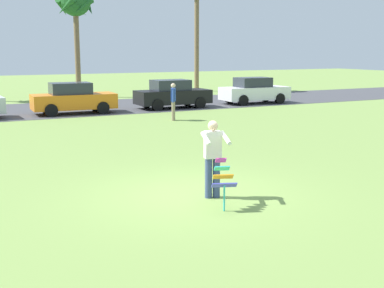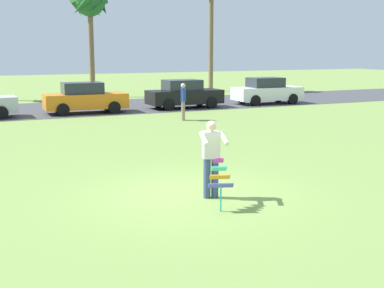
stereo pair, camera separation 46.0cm
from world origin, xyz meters
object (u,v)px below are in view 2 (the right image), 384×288
object	(u,v)px
kite_held	(220,178)
parked_car_orange	(85,98)
person_walker_near	(183,100)
palm_tree_centre_far	(90,5)
person_kite_flyer	(211,156)
parked_car_white	(267,91)
parked_car_black	(184,94)

from	to	relation	value
kite_held	parked_car_orange	xyz separation A→B (m)	(1.29, 17.39, 0.11)
person_walker_near	palm_tree_centre_far	bearing A→B (deg)	93.23
palm_tree_centre_far	person_walker_near	bearing A→B (deg)	-86.77
parked_car_orange	kite_held	bearing A→B (deg)	-94.25
parked_car_orange	person_walker_near	xyz separation A→B (m)	(3.52, -4.66, 0.16)
person_kite_flyer	parked_car_white	distance (m)	20.63
person_walker_near	parked_car_black	bearing A→B (deg)	65.56
kite_held	parked_car_orange	size ratio (longest dim) A/B	0.24
person_kite_flyer	kite_held	bearing A→B (deg)	-104.33
kite_held	person_walker_near	distance (m)	13.61
parked_car_black	person_kite_flyer	bearing A→B (deg)	-112.05
palm_tree_centre_far	person_kite_flyer	bearing A→B (deg)	-98.39
person_kite_flyer	person_walker_near	size ratio (longest dim) A/B	1.00
parked_car_white	palm_tree_centre_far	size ratio (longest dim) A/B	0.56
person_kite_flyer	palm_tree_centre_far	bearing A→B (deg)	81.61
parked_car_orange	parked_car_white	xyz separation A→B (m)	(11.16, -0.00, 0.00)
person_kite_flyer	person_walker_near	distance (m)	12.80
kite_held	person_walker_near	bearing A→B (deg)	69.31
parked_car_white	parked_car_orange	bearing A→B (deg)	180.00
parked_car_white	person_walker_near	xyz separation A→B (m)	(-7.64, -4.66, 0.16)
parked_car_black	person_walker_near	bearing A→B (deg)	-114.44
parked_car_black	palm_tree_centre_far	distance (m)	11.16
person_kite_flyer	parked_car_orange	world-z (taller)	person_kite_flyer
person_kite_flyer	palm_tree_centre_far	xyz separation A→B (m)	(3.82, 25.89, 5.29)
kite_held	parked_car_black	size ratio (longest dim) A/B	0.24
person_kite_flyer	palm_tree_centre_far	distance (m)	26.70
parked_car_black	palm_tree_centre_far	size ratio (longest dim) A/B	0.55
parked_car_orange	parked_car_white	bearing A→B (deg)	-0.00
person_kite_flyer	kite_held	distance (m)	0.86
parked_car_orange	person_walker_near	bearing A→B (deg)	-52.98
palm_tree_centre_far	parked_car_white	bearing A→B (deg)	-47.76
parked_car_black	person_walker_near	xyz separation A→B (m)	(-2.12, -4.66, 0.16)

